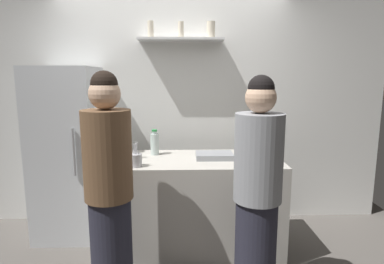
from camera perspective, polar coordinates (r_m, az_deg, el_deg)
The scene contains 10 objects.
back_wall_assembly at distance 3.67m, azimuth -3.48°, elevation 4.41°, with size 4.80×0.32×2.60m.
refrigerator at distance 3.54m, azimuth -21.12°, elevation -3.50°, with size 0.63×0.67×1.74m.
counter at distance 3.12m, azimuth -0.00°, elevation -12.74°, with size 1.63×0.73×0.90m, color #B7B2A8.
baking_pan at distance 2.99m, azimuth 3.99°, elevation -4.21°, with size 0.34×0.24×0.05m, color gray.
utensil_holder at distance 2.75m, azimuth -10.01°, elevation -4.92°, with size 0.11×0.11×0.21m.
wine_bottle_dark_glass at distance 2.73m, azimuth -13.41°, elevation -4.01°, with size 0.07×0.07×0.29m.
wine_bottle_green_glass at distance 2.98m, azimuth -11.91°, elevation -2.53°, with size 0.07×0.07×0.32m.
water_bottle_plastic at distance 3.13m, azimuth -6.64°, elevation -2.03°, with size 0.08×0.08×0.25m.
person_brown_jacket at distance 2.39m, azimuth -14.51°, elevation -10.34°, with size 0.34×0.34×1.69m.
person_grey_hoodie at distance 2.36m, azimuth 11.52°, elevation -10.85°, with size 0.34×0.34×1.66m.
Camera 1 is at (0.12, -2.40, 1.64)m, focal length 30.03 mm.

